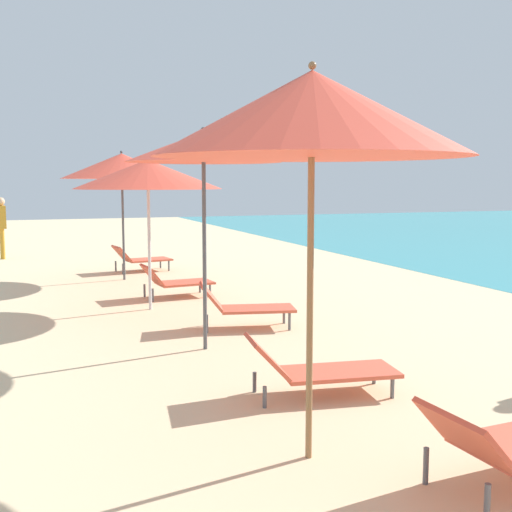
{
  "coord_description": "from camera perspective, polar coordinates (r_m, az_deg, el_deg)",
  "views": [
    {
      "loc": [
        -2.53,
        2.52,
        2.11
      ],
      "look_at": [
        -0.12,
        9.13,
        1.29
      ],
      "focal_mm": 44.75,
      "sensor_mm": 36.0,
      "label": 1
    }
  ],
  "objects": [
    {
      "name": "lounger_fifth_shoreside",
      "position": [
        11.78,
        -7.24,
        -2.21
      ],
      "size": [
        1.32,
        0.75,
        0.62
      ],
      "rotation": [
        0.0,
        0.0,
        0.1
      ],
      "color": "#D8593F",
      "rests_on": "ground"
    },
    {
      "name": "umbrella_farthest",
      "position": [
        13.95,
        -11.92,
        7.86
      ],
      "size": [
        2.55,
        2.55,
        2.76
      ],
      "color": "#4C4C51",
      "rests_on": "ground"
    },
    {
      "name": "lounger_fourth_shoreside",
      "position": [
        9.23,
        -1.1,
        -4.47
      ],
      "size": [
        1.45,
        0.84,
        0.67
      ],
      "rotation": [
        0.0,
        0.0,
        -0.22
      ],
      "color": "#D8593F",
      "rests_on": "ground"
    },
    {
      "name": "lounger_third_shoreside",
      "position": [
        6.42,
        5.56,
        -9.94
      ],
      "size": [
        1.55,
        0.76,
        0.62
      ],
      "rotation": [
        0.0,
        0.0,
        -0.14
      ],
      "color": "#D8593F",
      "rests_on": "ground"
    },
    {
      "name": "umbrella_fourth",
      "position": [
        7.93,
        -4.72,
        9.64
      ],
      "size": [
        1.93,
        1.93,
        2.77
      ],
      "color": "#4C4C51",
      "rests_on": "ground"
    },
    {
      "name": "lounger_farthest_shoreside",
      "position": [
        15.3,
        -10.28,
        -0.19
      ],
      "size": [
        1.4,
        0.85,
        0.63
      ],
      "rotation": [
        0.0,
        0.0,
        0.17
      ],
      "color": "#D8593F",
      "rests_on": "ground"
    },
    {
      "name": "person_walking_mid",
      "position": [
        18.76,
        -21.8,
        2.88
      ],
      "size": [
        0.26,
        0.38,
        1.69
      ],
      "rotation": [
        0.0,
        0.0,
        3.26
      ],
      "color": "orange",
      "rests_on": "ground"
    },
    {
      "name": "umbrella_third",
      "position": [
        4.74,
        5.02,
        12.51
      ],
      "size": [
        2.32,
        2.32,
        2.97
      ],
      "color": "olive",
      "rests_on": "ground"
    },
    {
      "name": "umbrella_fifth",
      "position": [
        10.57,
        -9.64,
        7.2
      ],
      "size": [
        2.42,
        2.42,
        2.53
      ],
      "color": "silver",
      "rests_on": "ground"
    }
  ]
}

